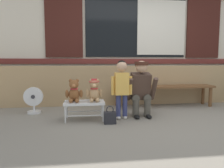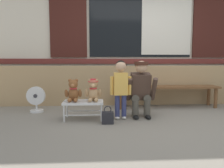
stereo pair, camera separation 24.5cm
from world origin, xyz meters
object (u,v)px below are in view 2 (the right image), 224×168
object	(u,v)px
handbag_on_ground	(108,117)
child_standing	(121,83)
wooden_bench_long	(167,89)
floor_fan	(36,99)
teddy_bear_plain	(73,91)
teddy_bear_with_hat	(93,90)
small_display_bench	(83,103)
adult_crouching	(141,89)

from	to	relation	value
handbag_on_ground	child_standing	bearing A→B (deg)	49.05
wooden_bench_long	floor_fan	world-z (taller)	floor_fan
teddy_bear_plain	teddy_bear_with_hat	xyz separation A→B (m)	(0.32, 0.00, 0.01)
small_display_bench	floor_fan	xyz separation A→B (m)	(-0.92, 0.55, -0.03)
teddy_bear_with_hat	adult_crouching	world-z (taller)	adult_crouching
small_display_bench	teddy_bear_plain	world-z (taller)	teddy_bear_plain
teddy_bear_plain	floor_fan	world-z (taller)	teddy_bear_plain
floor_fan	wooden_bench_long	bearing A→B (deg)	6.77
handbag_on_ground	floor_fan	bearing A→B (deg)	147.88
wooden_bench_long	handbag_on_ground	bearing A→B (deg)	-138.45
small_display_bench	handbag_on_ground	distance (m)	0.50
small_display_bench	floor_fan	bearing A→B (deg)	149.01
teddy_bear_plain	child_standing	bearing A→B (deg)	-0.85
teddy_bear_plain	child_standing	size ratio (longest dim) A/B	0.38
small_display_bench	floor_fan	size ratio (longest dim) A/B	1.33
teddy_bear_plain	floor_fan	distance (m)	0.96
wooden_bench_long	child_standing	distance (m)	1.37
floor_fan	teddy_bear_with_hat	bearing A→B (deg)	-26.99
child_standing	floor_fan	bearing A→B (deg)	159.79
wooden_bench_long	teddy_bear_plain	bearing A→B (deg)	-154.73
teddy_bear_with_hat	adult_crouching	size ratio (longest dim) A/B	0.38
adult_crouching	floor_fan	xyz separation A→B (m)	(-1.88, 0.42, -0.24)
teddy_bear_with_hat	adult_crouching	bearing A→B (deg)	9.07
small_display_bench	handbag_on_ground	xyz separation A→B (m)	(0.38, -0.27, -0.17)
wooden_bench_long	small_display_bench	distance (m)	1.86
teddy_bear_with_hat	teddy_bear_plain	bearing A→B (deg)	-179.87
wooden_bench_long	floor_fan	bearing A→B (deg)	-173.23
small_display_bench	adult_crouching	bearing A→B (deg)	7.72
wooden_bench_long	floor_fan	xyz separation A→B (m)	(-2.56, -0.30, -0.13)
wooden_bench_long	handbag_on_ground	size ratio (longest dim) A/B	7.72
teddy_bear_plain	floor_fan	size ratio (longest dim) A/B	0.76
floor_fan	adult_crouching	bearing A→B (deg)	-12.54
adult_crouching	floor_fan	bearing A→B (deg)	167.46
handbag_on_ground	teddy_bear_plain	bearing A→B (deg)	153.84
wooden_bench_long	adult_crouching	size ratio (longest dim) A/B	2.21
wooden_bench_long	teddy_bear_with_hat	xyz separation A→B (m)	(-1.49, -0.85, 0.10)
small_display_bench	child_standing	xyz separation A→B (m)	(0.61, -0.01, 0.33)
teddy_bear_with_hat	small_display_bench	bearing A→B (deg)	-179.23
handbag_on_ground	teddy_bear_with_hat	bearing A→B (deg)	129.85
handbag_on_ground	floor_fan	distance (m)	1.54
teddy_bear_with_hat	child_standing	bearing A→B (deg)	-1.55
wooden_bench_long	child_standing	size ratio (longest dim) A/B	2.19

